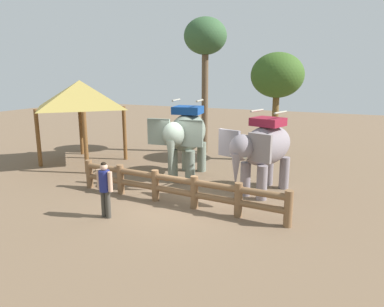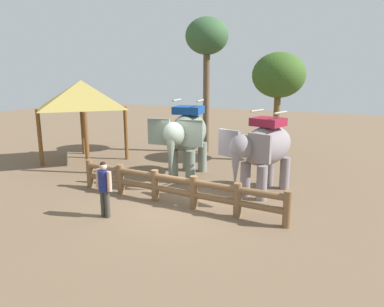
{
  "view_description": "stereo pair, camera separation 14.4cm",
  "coord_description": "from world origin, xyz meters",
  "views": [
    {
      "loc": [
        4.99,
        -10.01,
        4.18
      ],
      "look_at": [
        0.0,
        1.1,
        1.4
      ],
      "focal_mm": 33.31,
      "sensor_mm": 36.0,
      "label": 1
    },
    {
      "loc": [
        5.12,
        -9.95,
        4.18
      ],
      "look_at": [
        0.0,
        1.1,
        1.4
      ],
      "focal_mm": 33.31,
      "sensor_mm": 36.0,
      "label": 2
    }
  ],
  "objects": [
    {
      "name": "elephant_near_left",
      "position": [
        -0.93,
        2.6,
        1.76
      ],
      "size": [
        2.08,
        3.71,
        3.14
      ],
      "color": "slate",
      "rests_on": "ground"
    },
    {
      "name": "ground_plane",
      "position": [
        0.0,
        0.0,
        0.0
      ],
      "size": [
        60.0,
        60.0,
        0.0
      ],
      "primitive_type": "plane",
      "color": "brown"
    },
    {
      "name": "tree_back_center",
      "position": [
        1.7,
        6.94,
        4.0
      ],
      "size": [
        2.44,
        2.44,
        5.09
      ],
      "color": "brown",
      "rests_on": "ground"
    },
    {
      "name": "tourist_woman_in_black",
      "position": [
        -1.36,
        -2.06,
        0.98
      ],
      "size": [
        0.59,
        0.38,
        1.69
      ],
      "color": "#393730",
      "rests_on": "ground"
    },
    {
      "name": "tree_far_left",
      "position": [
        -2.06,
        7.31,
        5.74
      ],
      "size": [
        2.16,
        2.16,
        6.88
      ],
      "color": "brown",
      "rests_on": "ground"
    },
    {
      "name": "thatched_shelter",
      "position": [
        -6.36,
        2.84,
        3.18
      ],
      "size": [
        3.77,
        3.77,
        3.84
      ],
      "color": "brown",
      "rests_on": "ground"
    },
    {
      "name": "elephant_center",
      "position": [
        2.33,
        1.94,
        1.64
      ],
      "size": [
        2.32,
        3.48,
        2.91
      ],
      "color": "gray",
      "rests_on": "ground"
    },
    {
      "name": "log_fence",
      "position": [
        0.0,
        -0.29,
        0.6
      ],
      "size": [
        7.53,
        0.74,
        1.05
      ],
      "color": "brown",
      "rests_on": "ground"
    }
  ]
}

